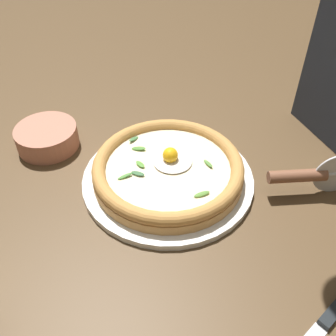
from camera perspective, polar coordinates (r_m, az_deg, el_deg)
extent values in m
cube|color=brown|center=(0.68, -0.32, -5.01)|extent=(2.40, 2.40, 0.03)
cylinder|color=white|center=(0.69, 0.00, -1.60)|extent=(0.31, 0.31, 0.01)
cylinder|color=tan|center=(0.68, 0.00, -0.66)|extent=(0.27, 0.27, 0.02)
torus|color=#C78C47|center=(0.67, 0.00, 0.31)|extent=(0.27, 0.27, 0.02)
cylinder|color=beige|center=(0.67, 0.00, 0.05)|extent=(0.22, 0.22, 0.00)
ellipsoid|color=white|center=(0.68, 0.72, 1.05)|extent=(0.07, 0.07, 0.01)
sphere|color=yellow|center=(0.67, 0.35, 1.94)|extent=(0.03, 0.03, 0.03)
ellipsoid|color=#3A693E|center=(0.65, -4.57, -0.82)|extent=(0.03, 0.02, 0.00)
ellipsoid|color=#568B3A|center=(0.68, 6.07, 0.68)|extent=(0.02, 0.03, 0.01)
ellipsoid|color=#578C35|center=(0.62, 5.11, -3.93)|extent=(0.03, 0.02, 0.01)
ellipsoid|color=#559436|center=(0.67, -4.20, 0.58)|extent=(0.02, 0.02, 0.00)
ellipsoid|color=#4B8B3B|center=(0.65, -6.49, -1.22)|extent=(0.03, 0.02, 0.01)
ellipsoid|color=#477D45|center=(0.73, -5.18, 4.39)|extent=(0.02, 0.02, 0.01)
ellipsoid|color=#4C8931|center=(0.71, -4.43, 2.95)|extent=(0.03, 0.02, 0.01)
cylinder|color=#B7735B|center=(0.79, -17.73, 4.43)|extent=(0.12, 0.12, 0.04)
cylinder|color=silver|center=(0.70, 23.38, -0.84)|extent=(0.02, 0.01, 0.01)
cylinder|color=brown|center=(0.68, 18.87, -1.13)|extent=(0.10, 0.03, 0.02)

